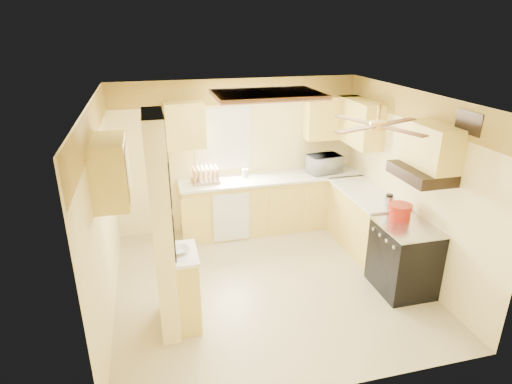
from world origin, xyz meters
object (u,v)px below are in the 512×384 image
object	(u,v)px
stove	(404,258)
kettle	(389,202)
bowl	(180,250)
dutch_oven	(400,212)
microwave	(324,164)

from	to	relation	value
stove	kettle	world-z (taller)	kettle
bowl	dutch_oven	xyz separation A→B (m)	(2.86, 0.22, 0.05)
stove	kettle	xyz separation A→B (m)	(0.01, 0.52, 0.58)
microwave	kettle	size ratio (longest dim) A/B	2.59
dutch_oven	kettle	bearing A→B (deg)	88.99
bowl	kettle	distance (m)	2.91
dutch_oven	kettle	distance (m)	0.28
microwave	dutch_oven	size ratio (longest dim) A/B	1.77
microwave	kettle	xyz separation A→B (m)	(0.26, -1.65, -0.05)
microwave	dutch_oven	world-z (taller)	microwave
stove	bowl	world-z (taller)	bowl
microwave	bowl	bearing A→B (deg)	31.23
stove	bowl	distance (m)	2.89
microwave	bowl	xyz separation A→B (m)	(-2.60, -2.15, -0.12)
kettle	stove	bearing A→B (deg)	-91.62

